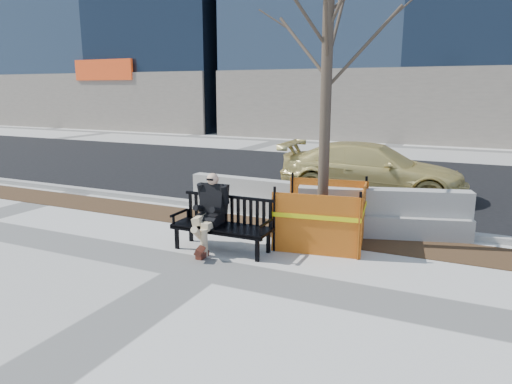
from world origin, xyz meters
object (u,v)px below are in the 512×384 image
(bench, at_px, (222,251))
(sedan, at_px, (370,195))
(tree_fence, at_px, (321,242))
(jersey_barrier_left, at_px, (247,212))
(jersey_barrier_right, at_px, (381,235))
(seated_man, at_px, (212,248))

(bench, bearing_deg, sedan, 74.49)
(tree_fence, height_order, jersey_barrier_left, tree_fence)
(jersey_barrier_left, bearing_deg, tree_fence, -29.90)
(jersey_barrier_right, bearing_deg, jersey_barrier_left, 154.77)
(seated_man, height_order, jersey_barrier_left, seated_man)
(seated_man, bearing_deg, jersey_barrier_right, 37.39)
(seated_man, height_order, jersey_barrier_right, seated_man)
(bench, bearing_deg, seated_man, 168.66)
(jersey_barrier_right, bearing_deg, seated_man, -158.20)
(tree_fence, distance_m, jersey_barrier_right, 1.34)
(bench, relative_size, jersey_barrier_right, 0.55)
(sedan, xyz_separation_m, jersey_barrier_right, (0.95, -3.54, 0.00))
(tree_fence, relative_size, jersey_barrier_left, 2.06)
(seated_man, bearing_deg, tree_fence, 33.48)
(bench, relative_size, sedan, 0.37)
(bench, height_order, jersey_barrier_right, bench)
(sedan, bearing_deg, bench, 163.52)
(bench, xyz_separation_m, tree_fence, (1.49, 1.23, 0.00))
(sedan, bearing_deg, tree_fence, 178.13)
(tree_fence, distance_m, jersey_barrier_left, 2.71)
(seated_man, xyz_separation_m, tree_fence, (1.75, 1.19, 0.00))
(jersey_barrier_left, xyz_separation_m, jersey_barrier_right, (3.25, -0.51, 0.00))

